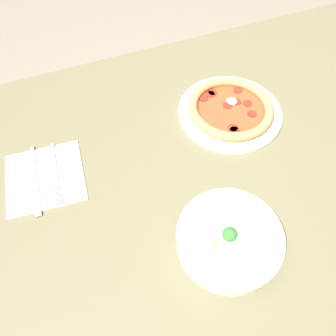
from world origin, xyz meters
name	(u,v)px	position (x,y,z in m)	size (l,w,h in m)	color
ground_plane	(219,243)	(0.00, 0.00, 0.00)	(8.00, 8.00, 0.00)	gray
dining_table	(248,160)	(0.00, 0.00, 0.65)	(1.39, 0.97, 0.74)	#706B4C
pizza	(230,109)	(0.02, -0.11, 0.76)	(0.29, 0.29, 0.04)	white
bowl	(229,238)	(0.20, 0.23, 0.77)	(0.23, 0.23, 0.07)	white
napkin	(45,177)	(0.55, -0.09, 0.75)	(0.20, 0.20, 0.00)	white
fork	(56,172)	(0.52, -0.09, 0.75)	(0.03, 0.19, 0.00)	silver
knife	(35,176)	(0.57, -0.10, 0.75)	(0.03, 0.21, 0.01)	silver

